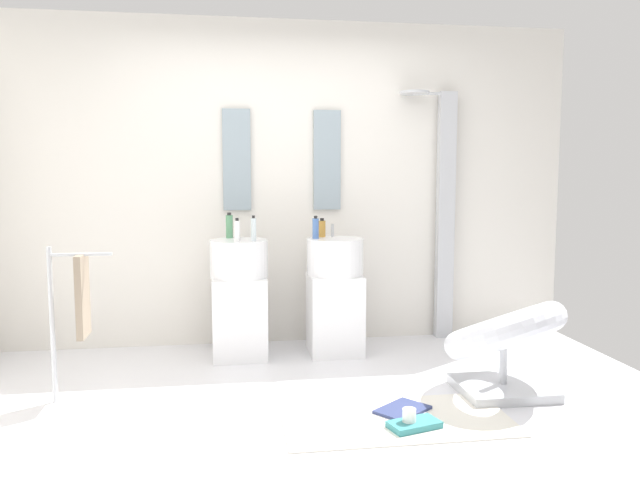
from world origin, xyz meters
name	(u,v)px	position (x,y,z in m)	size (l,w,h in m)	color
ground_plane	(309,418)	(0.00, 0.00, -0.02)	(4.80, 3.60, 0.04)	silver
rear_partition	(282,184)	(0.00, 1.65, 1.30)	(4.80, 0.10, 2.60)	silver
pedestal_sink_left	(240,297)	(-0.36, 1.20, 0.46)	(0.43, 0.43, 0.99)	white
pedestal_sink_right	(335,294)	(0.36, 1.20, 0.46)	(0.43, 0.43, 0.99)	white
vanity_mirror_left	(237,160)	(-0.36, 1.58, 1.49)	(0.22, 0.03, 0.80)	#8C9EA8
vanity_mirror_right	(327,160)	(0.36, 1.58, 1.49)	(0.22, 0.03, 0.80)	#8C9EA8
shower_column	(444,210)	(1.34, 1.53, 1.08)	(0.49, 0.24, 2.05)	#B7BABF
lounge_chair	(504,339)	(1.26, 0.17, 0.35)	(1.10, 1.10, 0.65)	#B7BABF
towel_rack	(78,299)	(-1.34, 0.42, 0.63)	(0.37, 0.22, 0.95)	#B7BABF
area_rug	(397,420)	(0.48, -0.16, 0.01)	(1.28, 0.66, 0.01)	white
magazine_navy	(403,410)	(0.54, -0.06, 0.02)	(0.30, 0.21, 0.02)	navy
magazine_teal	(414,425)	(0.54, -0.29, 0.03)	(0.28, 0.15, 0.03)	teal
coffee_mug	(409,418)	(0.51, -0.29, 0.06)	(0.07, 0.07, 0.11)	white
soap_bottle_clear	(254,229)	(-0.26, 1.11, 0.98)	(0.04, 0.04, 0.19)	silver
soap_bottle_blue	(316,228)	(0.22, 1.21, 0.97)	(0.05, 0.05, 0.17)	#4C72B7
soap_bottle_green	(229,226)	(-0.43, 1.34, 0.98)	(0.05, 0.05, 0.20)	#59996B
soap_bottle_amber	(322,228)	(0.28, 1.32, 0.96)	(0.05, 0.05, 0.15)	#C68C38
soap_bottle_white	(237,231)	(-0.38, 1.06, 0.97)	(0.04, 0.04, 0.17)	white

